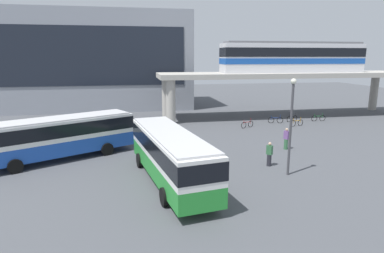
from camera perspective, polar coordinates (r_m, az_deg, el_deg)
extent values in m
plane|color=#47494F|center=(32.26, -4.57, -1.74)|extent=(120.00, 120.00, 0.00)
cube|color=gray|center=(53.29, -17.15, 10.89)|extent=(29.57, 12.97, 14.12)
cube|color=black|center=(46.80, -18.08, 11.60)|extent=(26.61, 0.10, 7.91)
cube|color=#ADA89E|center=(44.37, 16.05, 8.68)|extent=(32.99, 6.45, 0.60)
cylinder|color=#ADA89E|center=(37.84, -3.73, 4.26)|extent=(1.10, 1.10, 5.11)
cylinder|color=#ADA89E|center=(42.62, -4.53, 5.13)|extent=(1.10, 1.10, 5.11)
cylinder|color=#ADA89E|center=(55.02, 29.17, 5.21)|extent=(1.10, 1.10, 5.11)
cube|color=silver|center=(44.70, 17.20, 11.33)|extent=(18.71, 2.90, 3.60)
cube|color=#194CA5|center=(44.70, 17.17, 10.87)|extent=(18.77, 2.96, 0.70)
cube|color=black|center=(44.70, 17.26, 12.25)|extent=(18.77, 2.96, 1.10)
cube|color=slate|center=(44.73, 17.36, 13.78)|extent=(17.96, 2.61, 0.24)
cube|color=#268C33|center=(20.43, -3.83, -6.91)|extent=(4.29, 11.26, 1.10)
cube|color=white|center=(20.05, -3.88, -3.39)|extent=(4.29, 11.26, 1.50)
cube|color=black|center=(20.03, -3.89, -3.18)|extent=(4.34, 11.31, 0.96)
cube|color=silver|center=(19.85, -3.92, -1.14)|extent=(4.08, 10.70, 0.12)
cylinder|color=black|center=(23.58, -9.18, -5.82)|extent=(0.44, 1.03, 1.00)
cylinder|color=black|center=(24.15, -3.33, -5.26)|extent=(0.44, 1.03, 1.00)
cylinder|color=black|center=(17.56, -4.89, -12.13)|extent=(0.44, 1.03, 1.00)
cylinder|color=black|center=(18.31, 2.81, -11.05)|extent=(0.44, 1.03, 1.00)
cube|color=#1E4CB2|center=(26.82, -21.77, -3.13)|extent=(10.86, 7.46, 1.10)
cube|color=silver|center=(26.53, -21.99, -0.42)|extent=(10.86, 7.46, 1.50)
cube|color=black|center=(26.52, -22.00, -0.26)|extent=(10.91, 7.51, 0.96)
cube|color=silver|center=(26.38, -22.12, 1.30)|extent=(10.31, 7.09, 0.12)
cylinder|color=black|center=(25.02, -28.49, -6.13)|extent=(1.01, 0.72, 1.00)
cylinder|color=black|center=(27.40, -29.51, -4.74)|extent=(1.01, 0.72, 1.00)
cylinder|color=black|center=(26.87, -14.59, -3.83)|extent=(1.01, 0.72, 1.00)
cylinder|color=black|center=(29.10, -16.67, -2.74)|extent=(1.01, 0.72, 1.00)
torus|color=black|center=(42.94, 21.82, 1.36)|extent=(0.74, 0.12, 0.74)
torus|color=black|center=(42.46, 20.56, 1.34)|extent=(0.74, 0.12, 0.74)
cylinder|color=#1E7F33|center=(42.65, 21.22, 1.72)|extent=(1.05, 0.13, 0.05)
cylinder|color=#1E7F33|center=(42.41, 20.59, 1.74)|extent=(0.04, 0.04, 0.55)
cylinder|color=#1E7F33|center=(42.88, 21.86, 1.82)|extent=(0.04, 0.04, 0.65)
torus|color=black|center=(39.12, 18.41, 0.63)|extent=(0.73, 0.23, 0.74)
torus|color=black|center=(38.43, 17.25, 0.51)|extent=(0.73, 0.23, 0.74)
cylinder|color=orange|center=(38.72, 17.86, 0.98)|extent=(1.03, 0.29, 0.05)
cylinder|color=orange|center=(38.37, 17.28, 0.95)|extent=(0.04, 0.04, 0.55)
cylinder|color=orange|center=(39.05, 18.44, 1.14)|extent=(0.04, 0.04, 0.65)
torus|color=black|center=(39.97, 15.11, 1.07)|extent=(0.74, 0.22, 0.74)
torus|color=black|center=(39.74, 13.64, 1.08)|extent=(0.74, 0.22, 0.74)
cylinder|color=#1E3FA5|center=(39.80, 14.40, 1.47)|extent=(1.04, 0.27, 0.05)
cylinder|color=#1E3FA5|center=(39.68, 13.66, 1.51)|extent=(0.04, 0.04, 0.55)
cylinder|color=#1E3FA5|center=(39.90, 15.14, 1.56)|extent=(0.04, 0.04, 0.65)
torus|color=black|center=(36.96, 10.20, 0.42)|extent=(0.70, 0.36, 0.74)
torus|color=black|center=(36.23, 9.03, 0.23)|extent=(0.70, 0.36, 0.74)
cylinder|color=#B21E1E|center=(36.54, 9.63, 0.76)|extent=(0.98, 0.48, 0.05)
cylinder|color=#B21E1E|center=(36.17, 9.04, 0.70)|extent=(0.04, 0.04, 0.55)
cylinder|color=#B21E1E|center=(36.89, 10.22, 0.96)|extent=(0.04, 0.04, 0.65)
torus|color=black|center=(41.72, 17.54, 1.37)|extent=(0.71, 0.33, 0.74)
torus|color=black|center=(40.93, 16.59, 1.24)|extent=(0.71, 0.33, 0.74)
cylinder|color=black|center=(41.28, 17.09, 1.69)|extent=(0.99, 0.43, 0.05)
cylinder|color=black|center=(40.88, 16.61, 1.65)|extent=(0.04, 0.04, 0.55)
cylinder|color=black|center=(41.66, 17.57, 1.85)|extent=(0.04, 0.04, 0.65)
cylinder|color=#33663F|center=(32.89, -5.90, -0.70)|extent=(0.32, 0.32, 0.89)
cube|color=#724C8C|center=(32.72, -5.93, 0.66)|extent=(0.45, 0.48, 0.71)
sphere|color=tan|center=(32.63, -5.95, 1.47)|extent=(0.24, 0.24, 0.24)
cylinder|color=#26262D|center=(24.17, 13.31, -5.74)|extent=(0.32, 0.32, 0.85)
cube|color=#33663F|center=(23.95, 13.40, -4.00)|extent=(0.45, 0.48, 0.67)
sphere|color=tan|center=(23.83, 13.45, -2.96)|extent=(0.23, 0.23, 0.23)
cylinder|color=#33663F|center=(28.78, 16.07, -2.98)|extent=(0.32, 0.32, 0.89)
cube|color=#724C8C|center=(28.59, 16.16, -1.44)|extent=(0.44, 0.48, 0.70)
sphere|color=tan|center=(28.49, 16.22, -0.51)|extent=(0.24, 0.24, 0.24)
cylinder|color=#3F3F44|center=(22.06, 16.81, -0.68)|extent=(0.16, 0.16, 6.03)
sphere|color=silver|center=(21.61, 17.32, 7.54)|extent=(0.36, 0.36, 0.36)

